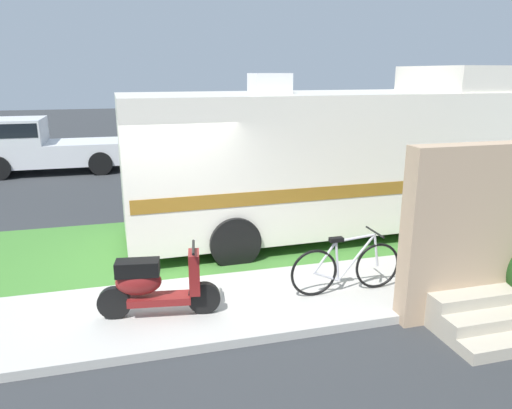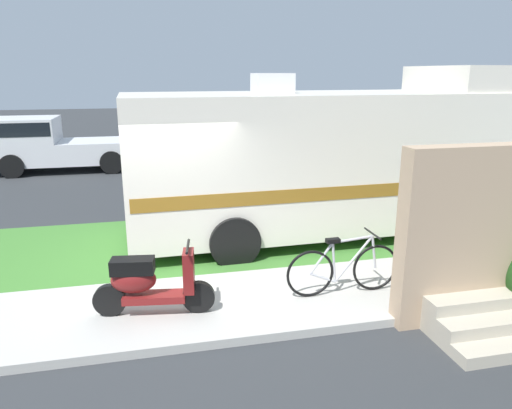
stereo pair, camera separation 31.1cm
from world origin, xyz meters
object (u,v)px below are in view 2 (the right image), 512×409
Objects in this scene: pickup_truck_far at (49,143)px; pickup_truck_near at (348,151)px; scooter at (149,282)px; bicycle at (343,268)px; bottle_green at (422,286)px; motorhome_rv at (335,158)px.

pickup_truck_near is at bearing -23.29° from pickup_truck_far.
bicycle is at bearing 0.14° from scooter.
bicycle is (2.77, 0.01, -0.06)m from scooter.
scooter is 5.76× the size of bottle_green.
motorhome_rv is 3.42m from bottle_green.
pickup_truck_near is 1.02× the size of pickup_truck_far.
bicycle is (-0.95, -2.85, -1.10)m from motorhome_rv.
pickup_truck_far is (-9.14, 3.94, -0.01)m from pickup_truck_near.
scooter is 2.77m from bicycle.
pickup_truck_far is (-6.89, 8.44, -0.64)m from motorhome_rv.
bicycle is 1.20m from bottle_green.
motorhome_rv is 5.08m from pickup_truck_near.
pickup_truck_near is 7.94m from bottle_green.
motorhome_rv is 4.81m from scooter.
pickup_truck_near is (2.25, 4.50, -0.63)m from motorhome_rv.
motorhome_rv is 3.20m from bicycle.
pickup_truck_far is 13.57m from bottle_green.
motorhome_rv reaches higher than pickup_truck_near.
bottle_green is (-2.07, -7.63, -0.74)m from pickup_truck_near.
bicycle is at bearing -108.52° from motorhome_rv.
bottle_green is at bearing -13.71° from bicycle.
motorhome_rv is at bearing -116.56° from pickup_truck_near.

